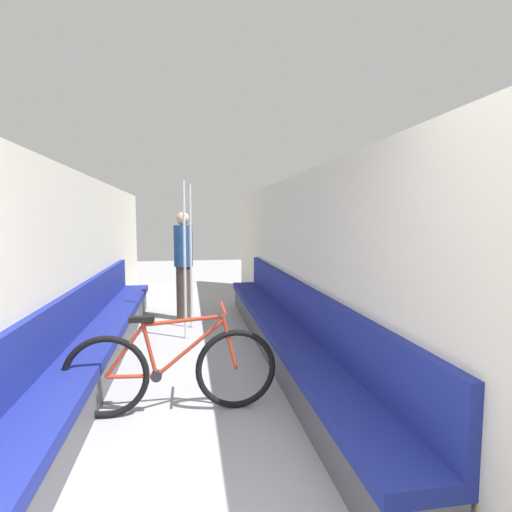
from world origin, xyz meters
TOP-DOWN VIEW (x-y plane):
  - wall_left at (-1.30, 3.63)m, footprint 0.10×10.47m
  - wall_right at (1.30, 3.63)m, footprint 0.10×10.47m
  - bench_seat_row_left at (-1.05, 3.58)m, footprint 0.47×5.93m
  - bench_seat_row_right at (1.05, 3.58)m, footprint 0.47×5.93m
  - bicycle at (-0.19, 2.40)m, footprint 1.76×0.46m
  - grab_pole_near at (-0.10, 4.54)m, footprint 0.08×0.08m
  - grab_pole_far at (-0.01, 5.09)m, footprint 0.08×0.08m
  - passenger_standing at (-0.12, 5.61)m, footprint 0.30×0.30m

SIDE VIEW (x-z plane):
  - bench_seat_row_left at x=-1.05m, z-range -0.16..0.74m
  - bench_seat_row_right at x=1.05m, z-range -0.16..0.74m
  - bicycle at x=-0.19m, z-range -0.08..0.82m
  - passenger_standing at x=-0.12m, z-range 0.03..1.77m
  - grab_pole_near at x=-0.10m, z-range -0.03..2.12m
  - grab_pole_far at x=-0.01m, z-range -0.03..2.12m
  - wall_left at x=-1.30m, z-range 0.00..2.17m
  - wall_right at x=1.30m, z-range 0.00..2.17m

